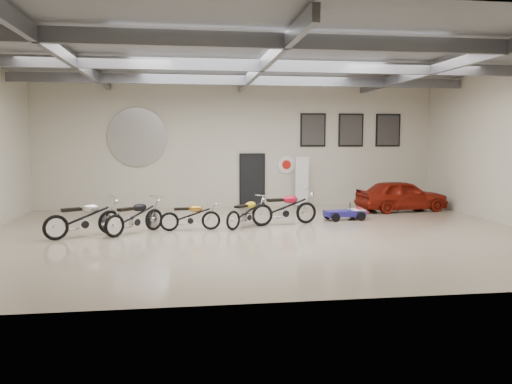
{
  "coord_description": "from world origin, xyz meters",
  "views": [
    {
      "loc": [
        -2.09,
        -13.96,
        2.71
      ],
      "look_at": [
        0.0,
        1.2,
        1.1
      ],
      "focal_mm": 35.0,
      "sensor_mm": 36.0,
      "label": 1
    }
  ],
  "objects": [
    {
      "name": "motorcycle_yellow",
      "position": [
        -0.28,
        1.19,
        0.48
      ],
      "size": [
        1.74,
        1.68,
        0.96
      ],
      "primitive_type": null,
      "rotation": [
        0.0,
        0.0,
        0.75
      ],
      "color": "silver",
      "rests_on": "floor"
    },
    {
      "name": "door",
      "position": [
        0.5,
        5.95,
        1.05
      ],
      "size": [
        0.92,
        0.08,
        2.1
      ],
      "primitive_type": "cube",
      "color": "black",
      "rests_on": "back_wall"
    },
    {
      "name": "logo_plaque",
      "position": [
        -4.0,
        5.95,
        2.8
      ],
      "size": [
        2.3,
        0.06,
        1.16
      ],
      "primitive_type": null,
      "color": "silver",
      "rests_on": "back_wall"
    },
    {
      "name": "motorcycle_gold",
      "position": [
        -2.03,
        0.9,
        0.46
      ],
      "size": [
        1.79,
        0.62,
        0.92
      ],
      "primitive_type": null,
      "rotation": [
        0.0,
        0.0,
        0.04
      ],
      "color": "silver",
      "rests_on": "floor"
    },
    {
      "name": "motorcycle_red",
      "position": [
        0.96,
        1.5,
        0.56
      ],
      "size": [
        2.26,
        1.1,
        1.13
      ],
      "primitive_type": null,
      "rotation": [
        0.0,
        0.0,
        0.2
      ],
      "color": "silver",
      "rests_on": "floor"
    },
    {
      "name": "motorcycle_black",
      "position": [
        -3.61,
        0.58,
        0.52
      ],
      "size": [
        1.88,
        1.85,
        1.05
      ],
      "primitive_type": null,
      "rotation": [
        0.0,
        0.0,
        0.77
      ],
      "color": "silver",
      "rests_on": "floor"
    },
    {
      "name": "vintage_car",
      "position": [
        6.0,
        4.0,
        0.59
      ],
      "size": [
        1.78,
        3.61,
        1.18
      ],
      "primitive_type": "imported",
      "rotation": [
        0.0,
        0.0,
        1.68
      ],
      "color": "maroon",
      "rests_on": "floor"
    },
    {
      "name": "floor",
      "position": [
        0.0,
        0.0,
        0.0
      ],
      "size": [
        16.0,
        12.0,
        0.01
      ],
      "primitive_type": "cube",
      "color": "tan",
      "rests_on": "ground"
    },
    {
      "name": "motorcycle_silver",
      "position": [
        -4.98,
        0.27,
        0.56
      ],
      "size": [
        2.2,
        1.64,
        1.12
      ],
      "primitive_type": null,
      "rotation": [
        0.0,
        0.0,
        0.51
      ],
      "color": "silver",
      "rests_on": "floor"
    },
    {
      "name": "go_kart",
      "position": [
        3.3,
        2.21,
        0.3
      ],
      "size": [
        1.74,
        0.96,
        0.6
      ],
      "primitive_type": null,
      "rotation": [
        0.0,
        0.0,
        0.13
      ],
      "color": "navy",
      "rests_on": "floor"
    },
    {
      "name": "poster_right",
      "position": [
        6.2,
        5.96,
        3.1
      ],
      "size": [
        1.05,
        0.08,
        1.35
      ],
      "primitive_type": null,
      "color": "black",
      "rests_on": "back_wall"
    },
    {
      "name": "ceiling",
      "position": [
        0.0,
        0.0,
        5.0
      ],
      "size": [
        16.0,
        12.0,
        0.01
      ],
      "primitive_type": "cube",
      "color": "slate",
      "rests_on": "back_wall"
    },
    {
      "name": "back_wall",
      "position": [
        0.0,
        6.0,
        2.5
      ],
      "size": [
        16.0,
        0.02,
        5.0
      ],
      "primitive_type": "cube",
      "color": "beige",
      "rests_on": "floor"
    },
    {
      "name": "poster_left",
      "position": [
        3.0,
        5.96,
        3.1
      ],
      "size": [
        1.05,
        0.08,
        1.35
      ],
      "primitive_type": null,
      "color": "black",
      "rests_on": "back_wall"
    },
    {
      "name": "poster_mid",
      "position": [
        4.6,
        5.96,
        3.1
      ],
      "size": [
        1.05,
        0.08,
        1.35
      ],
      "primitive_type": null,
      "color": "black",
      "rests_on": "back_wall"
    },
    {
      "name": "oil_sign",
      "position": [
        1.9,
        5.95,
        1.7
      ],
      "size": [
        0.72,
        0.1,
        0.72
      ],
      "primitive_type": null,
      "color": "white",
      "rests_on": "back_wall"
    },
    {
      "name": "banner_stand",
      "position": [
        2.45,
        5.5,
        0.99
      ],
      "size": [
        0.55,
        0.25,
        1.97
      ],
      "primitive_type": null,
      "rotation": [
        0.0,
        0.0,
        0.07
      ],
      "color": "white",
      "rests_on": "floor"
    },
    {
      "name": "ceiling_beams",
      "position": [
        0.0,
        0.0,
        4.75
      ],
      "size": [
        15.8,
        11.8,
        0.32
      ],
      "primitive_type": null,
      "color": "slate",
      "rests_on": "ceiling"
    }
  ]
}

